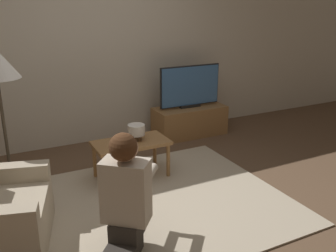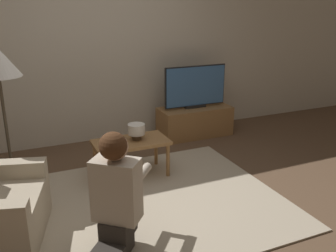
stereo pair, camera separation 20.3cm
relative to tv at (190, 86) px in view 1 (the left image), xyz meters
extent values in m
plane|color=brown|center=(-1.23, -1.53, -0.70)|extent=(10.00, 10.00, 0.00)
cube|color=beige|center=(-1.23, 0.40, 0.60)|extent=(10.00, 0.06, 2.60)
cube|color=#BCAD93|center=(-1.23, -1.53, -0.69)|extent=(2.36, 2.05, 0.02)
cube|color=olive|center=(0.00, 0.00, -0.50)|extent=(1.01, 0.44, 0.41)
cube|color=black|center=(0.00, 0.00, -0.27)|extent=(0.31, 0.08, 0.04)
cube|color=black|center=(0.00, 0.00, 0.01)|extent=(0.90, 0.03, 0.56)
cube|color=#38669E|center=(0.00, 0.00, 0.01)|extent=(0.87, 0.04, 0.53)
cube|color=olive|center=(-1.24, -0.91, -0.30)|extent=(0.78, 0.42, 0.04)
cylinder|color=olive|center=(-1.59, -1.08, -0.51)|extent=(0.04, 0.04, 0.38)
cylinder|color=olive|center=(-0.88, -1.08, -0.51)|extent=(0.04, 0.04, 0.38)
cylinder|color=olive|center=(-1.59, -0.74, -0.51)|extent=(0.04, 0.04, 0.38)
cylinder|color=olive|center=(-0.88, -0.74, -0.51)|extent=(0.04, 0.04, 0.38)
cylinder|color=#4C4233|center=(-2.41, -0.70, -0.69)|extent=(0.28, 0.28, 0.03)
cylinder|color=#4C4233|center=(-2.41, -0.70, 0.01)|extent=(0.03, 0.03, 1.37)
cube|color=#B7A88E|center=(-2.50, -1.22, -0.44)|extent=(0.76, 0.34, 0.52)
cube|color=#332D28|center=(-1.72, -2.06, -0.50)|extent=(0.32, 0.33, 0.14)
cube|color=#C1B29E|center=(-1.72, -2.06, -0.20)|extent=(0.39, 0.37, 0.47)
sphere|color=tan|center=(-1.72, -2.06, 0.14)|extent=(0.20, 0.20, 0.20)
sphere|color=#4C2D19|center=(-1.74, -2.07, 0.15)|extent=(0.20, 0.20, 0.20)
cube|color=black|center=(-1.49, -1.77, -0.17)|extent=(0.12, 0.12, 0.04)
cylinder|color=#C1B29E|center=(-1.49, -1.93, -0.17)|extent=(0.25, 0.27, 0.07)
cylinder|color=#C1B29E|center=(-1.64, -1.80, -0.17)|extent=(0.25, 0.27, 0.07)
cylinder|color=#4C3823|center=(-1.17, -0.90, -0.26)|extent=(0.10, 0.10, 0.06)
cylinder|color=silver|center=(-1.17, -0.90, -0.17)|extent=(0.18, 0.18, 0.11)
cube|color=black|center=(-1.44, -0.99, -0.28)|extent=(0.04, 0.15, 0.02)
camera|label=1|loc=(-2.54, -4.34, 1.10)|focal=40.00mm
camera|label=2|loc=(-2.36, -4.43, 1.10)|focal=40.00mm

